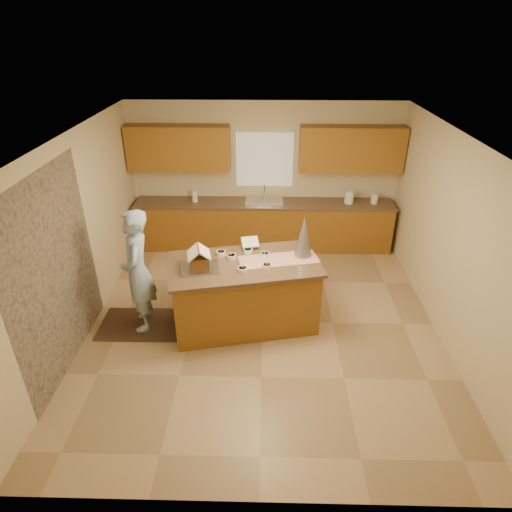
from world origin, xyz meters
name	(u,v)px	position (x,y,z in m)	size (l,w,h in m)	color
floor	(262,322)	(0.00, 0.00, 0.00)	(5.50, 5.50, 0.00)	tan
ceiling	(264,138)	(0.00, 0.00, 2.70)	(5.50, 5.50, 0.00)	silver
wall_back	(264,175)	(0.00, 2.75, 1.35)	(5.50, 5.50, 0.00)	beige
wall_front	(260,397)	(0.00, -2.75, 1.35)	(5.50, 5.50, 0.00)	beige
wall_left	(78,238)	(-2.50, 0.00, 1.35)	(5.50, 5.50, 0.00)	beige
wall_right	(452,242)	(2.50, 0.00, 1.35)	(5.50, 5.50, 0.00)	beige
stone_accent	(55,275)	(-2.48, -0.80, 1.25)	(2.50, 2.50, 0.00)	gray
window_curtain	(265,160)	(0.00, 2.72, 1.65)	(1.05, 0.03, 1.00)	white
back_counter_base	(264,226)	(0.00, 2.45, 0.44)	(4.80, 0.60, 0.88)	brown
back_counter_top	(264,203)	(0.00, 2.45, 0.90)	(4.85, 0.63, 0.04)	brown
upper_cabinet_left	(178,148)	(-1.55, 2.57, 1.90)	(1.85, 0.35, 0.80)	#995E20
upper_cabinet_right	(352,149)	(1.55, 2.57, 1.90)	(1.85, 0.35, 0.80)	#995E20
sink	(264,204)	(0.00, 2.45, 0.89)	(0.70, 0.45, 0.12)	silver
faucet	(264,192)	(0.00, 2.63, 1.06)	(0.03, 0.03, 0.28)	silver
island_base	(244,295)	(-0.27, -0.01, 0.48)	(1.97, 0.99, 0.96)	brown
island_top	(244,264)	(-0.27, -0.01, 0.99)	(2.06, 1.07, 0.04)	brown
table_runner	(279,259)	(0.22, 0.09, 1.01)	(1.09, 0.39, 0.01)	#A3100B
baking_tray	(200,268)	(-0.84, -0.19, 1.02)	(0.50, 0.37, 0.03)	silver
cookbook	(250,242)	(-0.19, 0.43, 1.11)	(0.24, 0.02, 0.20)	white
tinsel_tree	(304,236)	(0.56, 0.22, 1.31)	(0.24, 0.24, 0.60)	#B8B7C4
rug	(142,324)	(-1.76, -0.11, 0.01)	(1.21, 0.79, 0.01)	black
boy	(138,271)	(-1.71, -0.11, 0.91)	(0.65, 0.43, 1.79)	#9CBDDD
canister_a	(349,198)	(1.58, 2.45, 1.02)	(0.15, 0.15, 0.20)	white
canister_b	(349,197)	(1.58, 2.45, 1.04)	(0.17, 0.17, 0.24)	white
canister_c	(375,199)	(2.05, 2.45, 1.01)	(0.13, 0.13, 0.19)	white
paper_towel	(195,196)	(-1.30, 2.45, 1.03)	(0.10, 0.10, 0.22)	white
gingerbread_house	(199,260)	(-0.84, -0.19, 1.15)	(0.36, 0.36, 0.31)	brown
candy_bowls	(246,258)	(-0.24, 0.06, 1.04)	(0.78, 0.66, 0.06)	purple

